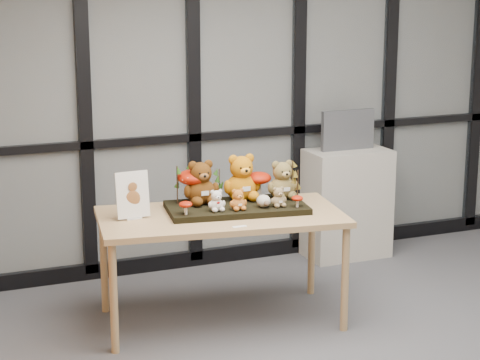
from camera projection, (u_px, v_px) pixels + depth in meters
name	position (u px, v px, depth m)	size (l,w,h in m)	color
room_shell	(428.00, 93.00, 4.56)	(5.00, 5.00, 5.00)	beige
glass_partition	(247.00, 87.00, 6.84)	(4.90, 0.06, 2.78)	#2D383F
display_table	(221.00, 224.00, 5.73)	(1.70, 1.03, 0.75)	tan
diorama_tray	(236.00, 208.00, 5.79)	(0.92, 0.46, 0.04)	black
bear_pooh_yellow	(241.00, 175.00, 5.88)	(0.27, 0.24, 0.35)	#C2710A
bear_brown_medium	(201.00, 180.00, 5.79)	(0.25, 0.22, 0.32)	#4E2A0B
bear_tan_back	(282.00, 177.00, 5.92)	(0.22, 0.20, 0.29)	olive
bear_small_yellow	(238.00, 198.00, 5.65)	(0.12, 0.11, 0.16)	#C26B25
bear_white_bow	(216.00, 199.00, 5.62)	(0.12, 0.11, 0.16)	white
bear_beige_small	(278.00, 196.00, 5.73)	(0.11, 0.10, 0.15)	olive
plush_cream_hedgehog	(264.00, 200.00, 5.72)	(0.07, 0.06, 0.09)	beige
mushroom_back_left	(193.00, 184.00, 5.83)	(0.22, 0.22, 0.24)	#9B1705
mushroom_back_right	(258.00, 184.00, 5.95)	(0.18, 0.18, 0.20)	#9B1705
mushroom_front_left	(186.00, 207.00, 5.54)	(0.09, 0.09, 0.10)	#9B1705
mushroom_front_right	(297.00, 201.00, 5.72)	(0.08, 0.08, 0.09)	#9B1705
sprig_green_far_left	(177.00, 185.00, 5.78)	(0.05, 0.05, 0.26)	#0E360C
sprig_green_mid_left	(190.00, 182.00, 5.85)	(0.05, 0.05, 0.27)	#0E360C
sprig_dry_far_right	(292.00, 179.00, 5.95)	(0.05, 0.05, 0.26)	brown
sprig_dry_mid_right	(298.00, 186.00, 5.84)	(0.05, 0.05, 0.22)	brown
sprig_green_centre	(219.00, 184.00, 5.91)	(0.05, 0.05, 0.21)	#0E360C
sign_holder	(133.00, 197.00, 5.57)	(0.22, 0.07, 0.31)	silver
label_card	(240.00, 227.00, 5.42)	(0.09, 0.03, 0.00)	white
cabinet	(347.00, 203.00, 7.15)	(0.67, 0.39, 0.90)	#ACA599
monitor	(348.00, 130.00, 7.02)	(0.46, 0.05, 0.33)	#4B4D52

